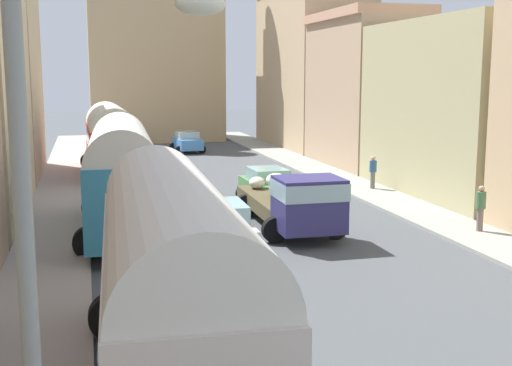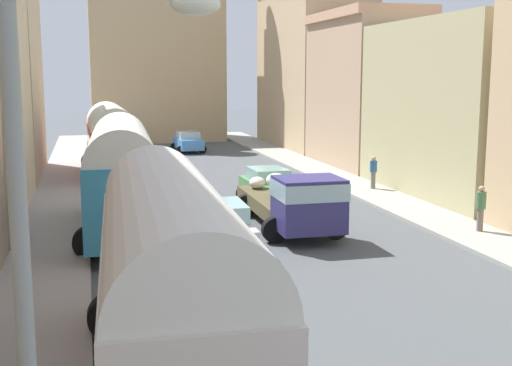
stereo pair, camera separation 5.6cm
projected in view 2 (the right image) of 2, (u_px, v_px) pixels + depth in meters
ground_plane at (230, 206)px, 29.13m from camera, size 154.00×154.00×0.00m
sidewalk_left at (58, 213)px, 27.37m from camera, size 2.50×70.00×0.14m
sidewalk_right at (382, 197)px, 30.88m from camera, size 2.50×70.00×0.14m
building_right_2 at (463, 109)px, 31.13m from camera, size 5.47×11.21×8.21m
building_right_3 at (364, 90)px, 40.93m from camera, size 4.94×9.29×9.50m
building_right_4 at (312, 64)px, 51.70m from camera, size 6.06×13.12×12.96m
distant_church at (156, 60)px, 56.77m from camera, size 11.14×6.39×18.93m
parked_bus_0 at (170, 273)px, 11.69m from camera, size 3.43×9.23×4.07m
parked_bus_1 at (121, 171)px, 23.55m from camera, size 3.44×9.45×4.17m
parked_bus_2 at (111, 137)px, 37.67m from camera, size 3.48×8.98×4.03m
cargo_truck_0 at (294, 201)px, 24.11m from camera, size 3.12×7.36×2.28m
car_0 at (268, 186)px, 29.62m from camera, size 2.41×3.77×1.58m
car_1 at (188, 142)px, 49.02m from camera, size 2.40×3.72×1.53m
car_2 at (224, 226)px, 21.72m from camera, size 2.17×4.06×1.59m
car_3 at (173, 177)px, 32.26m from camera, size 2.33×4.41×1.54m
pedestrian_0 at (481, 207)px, 23.73m from camera, size 0.37×0.37×1.79m
pedestrian_1 at (373, 171)px, 32.60m from camera, size 0.36×0.36×1.75m
streetlamp_near at (53, 287)px, 5.74m from camera, size 1.83×0.28×6.53m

